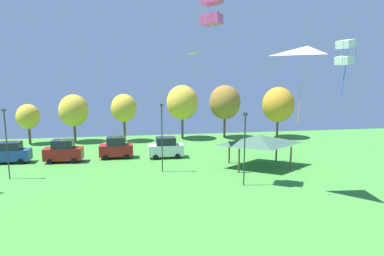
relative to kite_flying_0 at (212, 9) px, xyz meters
name	(u,v)px	position (x,y,z in m)	size (l,w,h in m)	color
kite_flying_0	(212,9)	(0.00, 0.00, 0.00)	(2.28, 2.26, 2.81)	#E54C93
kite_flying_1	(306,62)	(7.45, -3.00, -4.55)	(3.99, 4.06, 5.65)	white
kite_flying_5	(345,52)	(5.59, -11.26, -4.24)	(1.17, 1.14, 3.38)	white
kite_flying_8	(204,60)	(0.55, 6.05, -4.12)	(2.16, 2.77, 0.29)	yellow
parked_car_leftmost	(10,153)	(-21.27, 11.40, -14.62)	(4.40, 2.04, 2.49)	#234299
parked_car_second_from_left	(63,151)	(-15.25, 10.80, -14.55)	(4.40, 2.17, 2.67)	maroon
parked_car_third_from_left	(116,148)	(-9.24, 11.77, -14.56)	(4.02, 2.06, 2.65)	maroon
parked_car_rightmost_in_row	(166,148)	(-3.22, 10.95, -14.59)	(4.31, 2.05, 2.57)	silver
park_pavilion	(259,140)	(6.67, 5.28, -12.76)	(7.47, 4.95, 3.60)	brown
light_post_0	(162,134)	(-4.12, 4.99, -11.82)	(0.36, 0.20, 7.23)	#2D2D33
light_post_2	(6,140)	(-19.25, 4.94, -11.94)	(0.36, 0.20, 6.98)	#2D2D33
light_post_3	(245,145)	(3.03, -0.67, -12.03)	(0.36, 0.20, 6.82)	#2D2D33
treeline_tree_1	(28,117)	(-22.28, 22.43, -11.78)	(3.29, 3.29, 5.89)	brown
treeline_tree_2	(74,110)	(-15.95, 22.92, -11.05)	(4.34, 4.34, 7.20)	brown
treeline_tree_3	(124,108)	(-8.54, 22.38, -10.77)	(3.87, 3.87, 7.23)	brown
treeline_tree_4	(182,102)	(0.46, 22.97, -10.09)	(4.92, 4.92, 8.48)	brown
treeline_tree_5	(225,102)	(7.27, 22.64, -10.13)	(4.96, 4.96, 8.45)	brown
treeline_tree_6	(278,105)	(15.77, 21.47, -10.53)	(5.09, 5.09, 8.13)	brown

